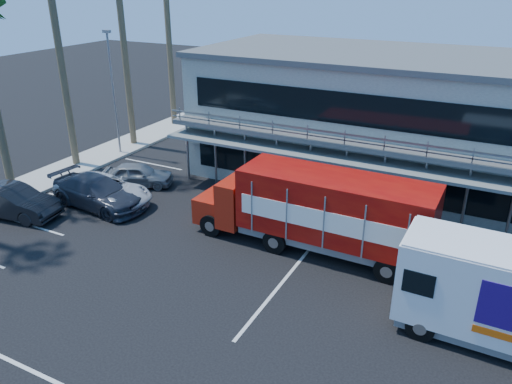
% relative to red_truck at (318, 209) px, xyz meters
% --- Properties ---
extents(ground, '(120.00, 120.00, 0.00)m').
position_rel_red_truck_xyz_m(ground, '(-2.26, -5.01, -1.98)').
color(ground, black).
rests_on(ground, ground).
extents(building, '(22.40, 12.00, 7.30)m').
position_rel_red_truck_xyz_m(building, '(0.74, 9.93, 1.68)').
color(building, gray).
rests_on(building, ground).
extents(curb_strip, '(3.00, 32.00, 0.16)m').
position_rel_red_truck_xyz_m(curb_strip, '(-17.26, 0.99, -1.90)').
color(curb_strip, '#A5A399').
rests_on(curb_strip, ground).
extents(light_pole_far, '(0.50, 0.25, 8.09)m').
position_rel_red_truck_xyz_m(light_pole_far, '(-16.46, 5.99, 2.53)').
color(light_pole_far, gray).
rests_on(light_pole_far, ground).
extents(red_truck, '(10.72, 2.72, 3.60)m').
position_rel_red_truck_xyz_m(red_truck, '(0.00, 0.00, 0.00)').
color(red_truck, '#A61C0D').
rests_on(red_truck, ground).
extents(parked_car_b, '(5.02, 2.37, 1.59)m').
position_rel_red_truck_xyz_m(parked_car_b, '(-14.76, -3.81, -1.18)').
color(parked_car_b, black).
rests_on(parked_car_b, ground).
extents(parked_car_c, '(5.52, 2.69, 1.51)m').
position_rel_red_truck_xyz_m(parked_car_c, '(-11.76, -0.61, -1.22)').
color(parked_car_c, silver).
rests_on(parked_car_c, ground).
extents(parked_car_d, '(5.71, 2.76, 1.60)m').
position_rel_red_truck_xyz_m(parked_car_d, '(-11.76, -1.01, -1.18)').
color(parked_car_d, '#292C36').
rests_on(parked_car_d, ground).
extents(parked_car_e, '(4.26, 3.06, 1.35)m').
position_rel_red_truck_xyz_m(parked_car_e, '(-11.76, 2.19, -1.30)').
color(parked_car_e, slate).
rests_on(parked_car_e, ground).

